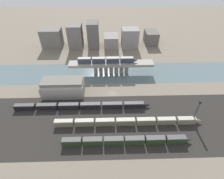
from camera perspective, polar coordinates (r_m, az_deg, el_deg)
name	(u,v)px	position (r m, az deg, el deg)	size (l,w,h in m)	color
ground_plane	(112,93)	(111.69, -0.01, -1.23)	(400.00, 400.00, 0.00)	#756B5B
railbed_yard	(113,123)	(94.90, 0.39, -10.78)	(280.00, 42.00, 0.01)	#282623
river_water	(111,73)	(129.90, -0.28, 5.43)	(320.00, 26.21, 0.01)	slate
bridge	(111,65)	(126.26, -0.29, 7.93)	(60.16, 7.54, 8.88)	gray
train_on_bridge	(107,60)	(124.09, -1.57, 9.54)	(42.11, 2.98, 3.99)	#2D384C
train_yard_near	(126,141)	(86.25, 4.71, -16.27)	(61.87, 2.88, 3.90)	#23381E
train_yard_mid	(128,122)	(93.33, 5.12, -10.40)	(77.58, 2.70, 3.76)	gray
train_yard_far	(82,106)	(102.44, -9.70, -5.28)	(78.42, 2.77, 3.48)	black
warehouse_building	(63,87)	(113.41, -15.60, 0.88)	(25.55, 13.98, 10.00)	#9E998E
signal_tower	(196,112)	(99.76, 25.74, -6.68)	(1.00, 0.98, 14.85)	#4C4C51
city_block_far_left	(52,38)	(173.21, -19.03, 15.61)	(17.93, 12.33, 16.42)	slate
city_block_left	(75,37)	(164.92, -11.87, 16.56)	(12.24, 12.58, 20.84)	slate
city_block_center	(93,35)	(163.40, -6.16, 17.30)	(9.47, 14.17, 22.78)	#605B56
city_block_right	(111,41)	(166.68, -0.29, 15.63)	(12.57, 15.67, 10.21)	gray
city_block_far_right	(130,38)	(165.53, 5.84, 16.46)	(14.85, 11.76, 16.56)	gray
city_block_tall	(151,37)	(175.90, 12.60, 16.29)	(11.64, 15.97, 11.58)	#605B56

